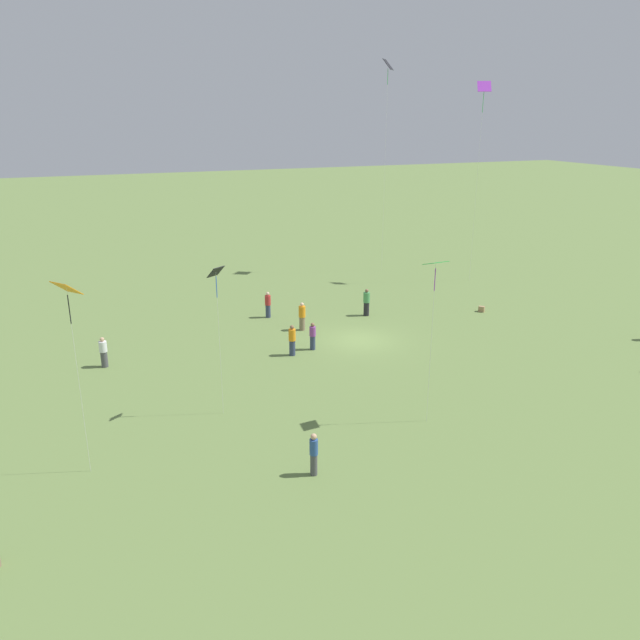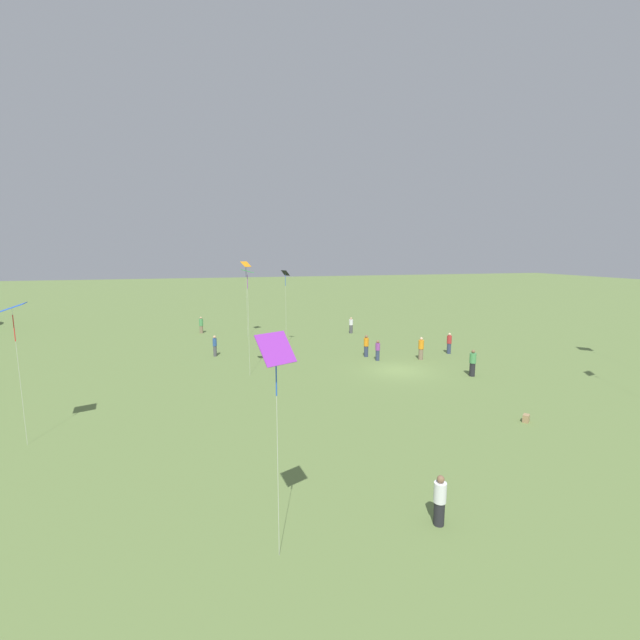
# 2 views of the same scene
# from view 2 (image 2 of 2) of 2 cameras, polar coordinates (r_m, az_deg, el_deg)

# --- Properties ---
(ground_plane) EXTENTS (240.00, 240.00, 0.00)m
(ground_plane) POSITION_cam_2_polar(r_m,az_deg,el_deg) (31.90, 10.56, -6.67)
(ground_plane) COLOR olive
(person_0) EXTENTS (0.46, 0.46, 1.71)m
(person_0) POSITION_cam_2_polar(r_m,az_deg,el_deg) (45.52, 4.16, -0.73)
(person_0) COLOR #4C4C51
(person_0) RESTS_ON ground_plane
(person_1) EXTENTS (0.43, 0.43, 1.75)m
(person_1) POSITION_cam_2_polar(r_m,az_deg,el_deg) (36.45, -13.85, -3.35)
(person_1) COLOR #4C4C51
(person_1) RESTS_ON ground_plane
(person_2) EXTENTS (0.61, 0.61, 1.83)m
(person_2) POSITION_cam_2_polar(r_m,az_deg,el_deg) (35.28, 13.32, -3.73)
(person_2) COLOR #847056
(person_2) RESTS_ON ground_plane
(person_3) EXTENTS (0.57, 0.57, 1.81)m
(person_3) POSITION_cam_2_polar(r_m,az_deg,el_deg) (35.48, 6.18, -3.46)
(person_3) COLOR #333D5B
(person_3) RESTS_ON ground_plane
(person_4) EXTENTS (0.46, 0.46, 1.77)m
(person_4) POSITION_cam_2_polar(r_m,az_deg,el_deg) (47.17, -15.56, -0.65)
(person_4) COLOR #847056
(person_4) RESTS_ON ground_plane
(person_5) EXTENTS (0.47, 0.47, 1.65)m
(person_5) POSITION_cam_2_polar(r_m,az_deg,el_deg) (34.37, 7.69, -4.04)
(person_5) COLOR #333D5B
(person_5) RESTS_ON ground_plane
(person_6) EXTENTS (0.57, 0.57, 1.67)m
(person_6) POSITION_cam_2_polar(r_m,az_deg,el_deg) (15.09, 15.67, -22.17)
(person_6) COLOR #232328
(person_6) RESTS_ON ground_plane
(person_7) EXTENTS (0.63, 0.63, 1.88)m
(person_7) POSITION_cam_2_polar(r_m,az_deg,el_deg) (31.66, 19.68, -5.44)
(person_7) COLOR #232328
(person_7) RESTS_ON ground_plane
(person_8) EXTENTS (0.56, 0.56, 1.79)m
(person_8) POSITION_cam_2_polar(r_m,az_deg,el_deg) (37.97, 16.84, -2.99)
(person_8) COLOR #333D5B
(person_8) RESTS_ON ground_plane
(kite_0) EXTENTS (0.87, 0.85, 7.41)m
(kite_0) POSITION_cam_2_polar(r_m,az_deg,el_deg) (29.49, -9.68, 5.93)
(kite_0) COLOR green
(kite_0) RESTS_ON ground_plane
(kite_1) EXTENTS (0.82, 0.77, 6.96)m
(kite_1) POSITION_cam_2_polar(r_m,az_deg,el_deg) (38.34, -4.63, 5.80)
(kite_1) COLOR black
(kite_1) RESTS_ON ground_plane
(kite_2) EXTENTS (1.19, 1.14, 6.39)m
(kite_2) POSITION_cam_2_polar(r_m,az_deg,el_deg) (22.55, -35.82, 0.98)
(kite_2) COLOR blue
(kite_2) RESTS_ON ground_plane
(kite_3) EXTENTS (1.08, 1.11, 7.62)m
(kite_3) POSITION_cam_2_polar(r_m,az_deg,el_deg) (43.78, -9.86, 7.03)
(kite_3) COLOR orange
(kite_3) RESTS_ON ground_plane
(kite_6) EXTENTS (0.97, 1.12, 6.43)m
(kite_6) POSITION_cam_2_polar(r_m,az_deg,el_deg) (11.38, -5.90, -4.56)
(kite_6) COLOR purple
(kite_6) RESTS_ON ground_plane
(picnic_bag_0) EXTENTS (0.46, 0.48, 0.39)m
(picnic_bag_0) POSITION_cam_2_polar(r_m,az_deg,el_deg) (24.65, 25.78, -11.72)
(picnic_bag_0) COLOR #A58459
(picnic_bag_0) RESTS_ON ground_plane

